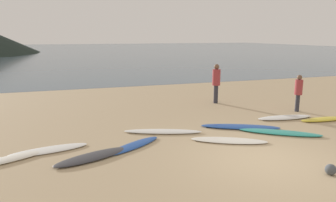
{
  "coord_description": "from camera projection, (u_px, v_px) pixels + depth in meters",
  "views": [
    {
      "loc": [
        -4.78,
        -6.33,
        3.13
      ],
      "look_at": [
        -0.98,
        5.07,
        0.6
      ],
      "focal_mm": 33.53,
      "sensor_mm": 36.0,
      "label": 1
    }
  ],
  "objects": [
    {
      "name": "surfboard_1",
      "position": [
        49.0,
        150.0,
        8.63
      ],
      "size": [
        2.17,
        0.92,
        0.06
      ],
      "primitive_type": "ellipsoid",
      "rotation": [
        0.0,
        0.0,
        0.17
      ],
      "color": "white",
      "rests_on": "ground"
    },
    {
      "name": "person_1",
      "position": [
        216.0,
        80.0,
        14.54
      ],
      "size": [
        0.37,
        0.37,
        1.83
      ],
      "rotation": [
        0.0,
        0.0,
        2.85
      ],
      "color": "#2D2D38",
      "rests_on": "ground"
    },
    {
      "name": "surfboard_6",
      "position": [
        240.0,
        127.0,
        10.77
      ],
      "size": [
        2.68,
        1.66,
        0.09
      ],
      "primitive_type": "ellipsoid",
      "rotation": [
        0.0,
        0.0,
        -0.43
      ],
      "color": "#1E479E",
      "rests_on": "ground"
    },
    {
      "name": "beach_rock_near",
      "position": [
        331.0,
        170.0,
        7.14
      ],
      "size": [
        0.25,
        0.25,
        0.25
      ],
      "primitive_type": "sphere",
      "color": "#474C51",
      "rests_on": "ground"
    },
    {
      "name": "surfboard_2",
      "position": [
        92.0,
        157.0,
        8.12
      ],
      "size": [
        2.13,
        1.31,
        0.09
      ],
      "primitive_type": "ellipsoid",
      "rotation": [
        0.0,
        0.0,
        0.38
      ],
      "color": "#333338",
      "rests_on": "ground"
    },
    {
      "name": "ocean_water",
      "position": [
        86.0,
        50.0,
        66.15
      ],
      "size": [
        140.0,
        100.0,
        0.01
      ],
      "primitive_type": "cube",
      "color": "#475B6B",
      "rests_on": "ground"
    },
    {
      "name": "ground_plane",
      "position": [
        156.0,
        95.0,
        17.31
      ],
      "size": [
        120.0,
        120.0,
        0.2
      ],
      "primitive_type": "cube",
      "color": "tan",
      "rests_on": "ground"
    },
    {
      "name": "person_0",
      "position": [
        298.0,
        90.0,
        12.95
      ],
      "size": [
        0.31,
        0.31,
        1.54
      ],
      "rotation": [
        0.0,
        0.0,
        6.2
      ],
      "color": "#2D2D38",
      "rests_on": "ground"
    },
    {
      "name": "surfboard_0",
      "position": [
        0.0,
        161.0,
        7.85
      ],
      "size": [
        2.3,
        1.29,
        0.08
      ],
      "primitive_type": "ellipsoid",
      "rotation": [
        0.0,
        0.0,
        0.38
      ],
      "color": "silver",
      "rests_on": "ground"
    },
    {
      "name": "surfboard_4",
      "position": [
        163.0,
        131.0,
        10.26
      ],
      "size": [
        2.57,
        1.34,
        0.08
      ],
      "primitive_type": "ellipsoid",
      "rotation": [
        0.0,
        0.0,
        -0.35
      ],
      "color": "white",
      "rests_on": "ground"
    },
    {
      "name": "surfboard_3",
      "position": [
        133.0,
        146.0,
        8.97
      ],
      "size": [
        1.94,
        1.49,
        0.07
      ],
      "primitive_type": "ellipsoid",
      "rotation": [
        0.0,
        0.0,
        0.58
      ],
      "color": "#1E479E",
      "rests_on": "ground"
    },
    {
      "name": "surfboard_5",
      "position": [
        229.0,
        140.0,
        9.4
      ],
      "size": [
        2.3,
        1.53,
        0.07
      ],
      "primitive_type": "ellipsoid",
      "rotation": [
        0.0,
        0.0,
        -0.46
      ],
      "color": "silver",
      "rests_on": "ground"
    },
    {
      "name": "surfboard_8",
      "position": [
        285.0,
        117.0,
        11.99
      ],
      "size": [
        2.29,
        0.78,
        0.09
      ],
      "primitive_type": "ellipsoid",
      "rotation": [
        0.0,
        0.0,
        -0.08
      ],
      "color": "white",
      "rests_on": "ground"
    },
    {
      "name": "surfboard_7",
      "position": [
        280.0,
        132.0,
        10.15
      ],
      "size": [
        2.42,
        1.9,
        0.09
      ],
      "primitive_type": "ellipsoid",
      "rotation": [
        0.0,
        0.0,
        -0.6
      ],
      "color": "teal",
      "rests_on": "ground"
    },
    {
      "name": "surfboard_9",
      "position": [
        325.0,
        119.0,
        11.74
      ],
      "size": [
        2.07,
        0.59,
        0.09
      ],
      "primitive_type": "ellipsoid",
      "rotation": [
        0.0,
        0.0,
        -0.05
      ],
      "color": "yellow",
      "rests_on": "ground"
    }
  ]
}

